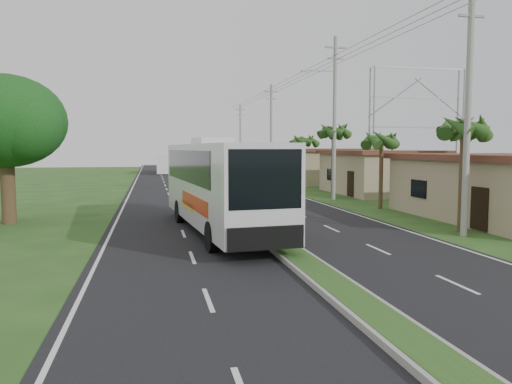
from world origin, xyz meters
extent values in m
plane|color=#25481A|center=(0.00, 0.00, 0.00)|extent=(180.00, 180.00, 0.00)
cube|color=black|center=(0.00, 20.00, 0.01)|extent=(14.00, 160.00, 0.02)
cube|color=gray|center=(0.00, 20.00, 0.10)|extent=(1.20, 160.00, 0.17)
cube|color=#25481A|center=(0.00, 20.00, 0.18)|extent=(0.95, 160.00, 0.02)
cube|color=silver|center=(-6.70, 20.00, 0.00)|extent=(0.12, 160.00, 0.01)
cube|color=silver|center=(6.70, 20.00, 0.00)|extent=(0.12, 160.00, 0.01)
cube|color=tan|center=(14.00, 6.00, 1.60)|extent=(8.00, 12.00, 3.20)
cube|color=brown|center=(14.00, 6.00, 3.36)|extent=(8.60, 12.60, 0.32)
cube|color=tan|center=(14.00, 22.00, 1.68)|extent=(7.00, 10.00, 3.35)
cube|color=brown|center=(14.00, 22.00, 3.51)|extent=(7.60, 10.60, 0.32)
cube|color=tan|center=(14.00, 36.00, 1.75)|extent=(8.00, 11.00, 3.50)
cube|color=brown|center=(14.00, 36.00, 3.66)|extent=(8.60, 11.60, 0.32)
cylinder|color=#473321|center=(9.00, 3.00, 2.50)|extent=(0.26, 0.26, 5.00)
cylinder|color=#473321|center=(9.40, 12.00, 2.30)|extent=(0.26, 0.26, 4.60)
cylinder|color=#473321|center=(8.80, 19.00, 2.70)|extent=(0.26, 0.26, 5.40)
cylinder|color=#473321|center=(9.30, 28.00, 2.40)|extent=(0.26, 0.26, 4.80)
cylinder|color=#473321|center=(17.50, 15.00, 2.60)|extent=(0.26, 0.26, 5.20)
cylinder|color=#473321|center=(-12.00, 10.00, 2.00)|extent=(0.70, 0.70, 4.00)
ellipsoid|color=#143A0F|center=(-12.00, 10.00, 5.20)|extent=(6.00, 6.00, 4.68)
sphere|color=#143A0F|center=(-10.80, 9.00, 4.90)|extent=(3.40, 3.40, 3.40)
cylinder|color=gray|center=(8.50, 2.00, 5.50)|extent=(0.28, 0.28, 11.00)
cube|color=gray|center=(8.50, 2.00, 9.40)|extent=(1.20, 0.10, 0.10)
cylinder|color=gray|center=(8.50, 18.00, 6.00)|extent=(0.28, 0.28, 12.00)
cube|color=gray|center=(8.50, 18.00, 11.20)|extent=(1.60, 0.12, 0.12)
cube|color=gray|center=(8.50, 18.00, 10.40)|extent=(1.20, 0.10, 0.10)
cube|color=gray|center=(7.30, 18.00, 9.50)|extent=(2.40, 0.10, 0.10)
cylinder|color=gray|center=(8.50, 38.00, 5.50)|extent=(0.28, 0.28, 11.00)
cube|color=gray|center=(8.50, 38.00, 10.20)|extent=(1.60, 0.12, 0.12)
cube|color=gray|center=(8.50, 38.00, 9.40)|extent=(1.20, 0.10, 0.10)
cylinder|color=gray|center=(8.50, 58.00, 5.25)|extent=(0.28, 0.28, 10.50)
cube|color=gray|center=(8.50, 58.00, 9.70)|extent=(1.60, 0.12, 0.12)
cube|color=gray|center=(8.50, 58.00, 8.90)|extent=(1.20, 0.10, 0.10)
cylinder|color=gray|center=(17.00, 29.50, 6.00)|extent=(0.18, 0.18, 12.00)
cylinder|color=gray|center=(27.00, 29.50, 6.00)|extent=(0.18, 0.18, 12.00)
cylinder|color=gray|center=(17.00, 30.50, 6.00)|extent=(0.18, 0.18, 12.00)
cylinder|color=gray|center=(27.00, 30.50, 6.00)|extent=(0.18, 0.18, 12.00)
cube|color=gray|center=(22.00, 30.00, 6.00)|extent=(10.00, 0.14, 0.14)
cube|color=gray|center=(22.00, 30.00, 9.00)|extent=(10.00, 0.14, 0.14)
cube|color=gray|center=(22.00, 30.00, 12.00)|extent=(10.00, 0.14, 0.14)
cube|color=silver|center=(-1.86, 5.17, 2.26)|extent=(4.08, 13.61, 3.52)
cube|color=black|center=(-1.93, 5.83, 3.04)|extent=(3.87, 10.95, 1.41)
cube|color=black|center=(-1.21, -1.44, 2.82)|extent=(2.51, 0.38, 1.97)
cube|color=red|center=(-1.73, 3.83, 1.56)|extent=(3.39, 6.06, 0.61)
cube|color=yellow|center=(-1.89, 5.50, 1.28)|extent=(3.15, 3.61, 0.28)
cube|color=silver|center=(-1.99, 6.50, 4.18)|extent=(1.82, 2.82, 0.31)
cylinder|color=black|center=(-2.70, 0.82, 0.58)|extent=(0.47, 1.19, 1.16)
cylinder|color=black|center=(-0.19, 1.07, 0.58)|extent=(0.47, 1.19, 1.16)
cylinder|color=black|center=(-3.46, 8.60, 0.58)|extent=(0.47, 1.19, 1.16)
cylinder|color=black|center=(-0.95, 8.85, 0.58)|extent=(0.47, 1.19, 1.16)
cube|color=white|center=(-2.52, 60.89, 1.69)|extent=(3.19, 11.22, 3.08)
cube|color=black|center=(-2.49, 61.37, 2.61)|extent=(3.03, 8.34, 1.05)
cube|color=orange|center=(-2.59, 59.93, 1.10)|extent=(2.83, 5.46, 0.34)
cylinder|color=black|center=(-3.91, 56.40, 0.46)|extent=(0.35, 0.94, 0.92)
cylinder|color=black|center=(-1.79, 56.25, 0.46)|extent=(0.35, 0.94, 0.92)
cylinder|color=black|center=(-3.29, 65.05, 0.46)|extent=(0.35, 0.94, 0.92)
cylinder|color=black|center=(-1.18, 64.90, 0.46)|extent=(0.35, 0.94, 0.92)
imported|color=black|center=(-2.00, 2.64, 0.50)|extent=(1.74, 1.01, 1.01)
imported|color=maroon|center=(-2.00, 2.64, 1.40)|extent=(0.72, 0.59, 1.71)
camera|label=1|loc=(-4.84, -17.27, 3.83)|focal=35.00mm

